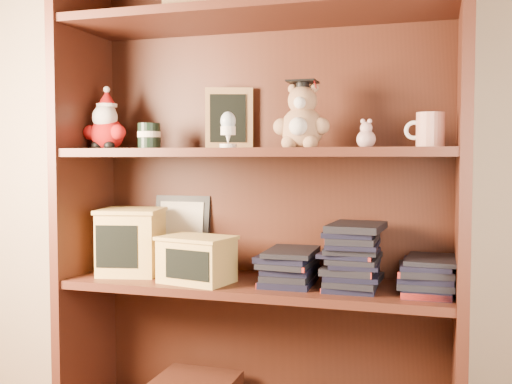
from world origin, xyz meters
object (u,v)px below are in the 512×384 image
at_px(bookcase, 260,204).
at_px(treats_box, 131,241).
at_px(teacher_mug, 429,130).
at_px(grad_teddy_bear, 302,122).

xyz_separation_m(bookcase, treats_box, (-0.42, -0.05, -0.12)).
bearing_deg(teacher_mug, grad_teddy_bear, -179.02).
height_order(bookcase, teacher_mug, bookcase).
distance_m(grad_teddy_bear, teacher_mug, 0.36).
relative_size(bookcase, teacher_mug, 14.83).
bearing_deg(grad_teddy_bear, teacher_mug, 0.98).
bearing_deg(bookcase, grad_teddy_bear, -21.55).
bearing_deg(teacher_mug, bookcase, 174.20).
xyz_separation_m(bookcase, grad_teddy_bear, (0.14, -0.06, 0.25)).
distance_m(bookcase, grad_teddy_bear, 0.29).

